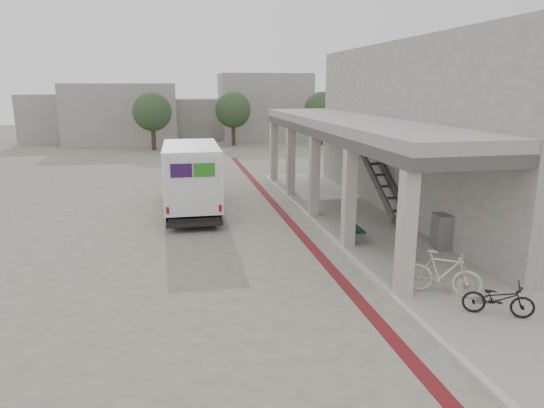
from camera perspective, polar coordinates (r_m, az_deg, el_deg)
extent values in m
plane|color=#635F55|center=(15.33, 2.05, -6.39)|extent=(120.00, 120.00, 0.00)
cube|color=#591115|center=(17.40, 3.71, -3.92)|extent=(0.35, 40.00, 0.01)
cube|color=gray|center=(16.66, 15.59, -5.02)|extent=(4.40, 28.00, 0.12)
cube|color=gray|center=(21.47, 18.80, 8.27)|extent=(4.30, 17.00, 7.00)
cube|color=#474443|center=(19.85, 9.29, 8.43)|extent=(3.40, 16.90, 0.35)
cube|color=gray|center=(19.82, 9.33, 9.43)|extent=(3.40, 16.90, 0.35)
cube|color=gray|center=(48.27, -17.26, 10.12)|extent=(10.00, 6.00, 5.50)
cube|color=gray|center=(52.15, -9.01, 9.95)|extent=(8.00, 6.00, 4.00)
cube|color=gray|center=(50.91, -0.90, 11.43)|extent=(9.00, 6.00, 6.50)
cube|color=gray|center=(52.16, -23.56, 9.27)|extent=(7.00, 5.00, 4.50)
cylinder|color=#38281C|center=(42.21, -13.78, 7.79)|extent=(0.36, 0.36, 2.40)
sphere|color=#263B22|center=(42.07, -13.93, 10.50)|extent=(3.20, 3.20, 3.20)
cylinder|color=#38281C|center=(44.51, -4.56, 8.42)|extent=(0.36, 0.36, 2.40)
sphere|color=#263B22|center=(44.37, -4.61, 10.99)|extent=(3.20, 3.20, 3.20)
cylinder|color=#38281C|center=(45.22, 5.82, 8.48)|extent=(0.36, 0.36, 2.40)
sphere|color=#263B22|center=(45.08, 5.88, 11.01)|extent=(3.20, 3.20, 3.20)
cube|color=black|center=(21.23, -9.35, 0.17)|extent=(2.01, 6.39, 0.27)
cube|color=silver|center=(20.14, -9.44, 3.53)|extent=(2.26, 4.76, 2.36)
cube|color=silver|center=(23.26, -9.62, 4.54)|extent=(2.21, 1.76, 2.09)
cube|color=silver|center=(24.33, -9.60, 3.09)|extent=(2.01, 0.58, 0.73)
cube|color=black|center=(23.91, -9.71, 5.99)|extent=(2.01, 0.47, 0.95)
cube|color=black|center=(18.08, -9.07, -2.35)|extent=(2.09, 0.26, 0.16)
cube|color=#2C0F48|center=(20.72, -12.57, 4.82)|extent=(0.04, 1.27, 0.68)
cube|color=#247C1B|center=(19.37, -12.68, 4.21)|extent=(0.04, 1.27, 0.68)
cube|color=#2C0F48|center=(17.69, -10.64, 3.88)|extent=(0.77, 0.04, 0.50)
cube|color=#247C1B|center=(17.71, -7.99, 3.99)|extent=(0.77, 0.04, 0.50)
cylinder|color=black|center=(23.53, -11.83, 1.50)|extent=(0.27, 0.82, 0.82)
cylinder|color=black|center=(23.56, -7.19, 1.70)|extent=(0.27, 0.82, 0.82)
cylinder|color=black|center=(19.46, -12.02, -1.05)|extent=(0.27, 0.82, 0.82)
cylinder|color=black|center=(19.50, -6.41, -0.80)|extent=(0.27, 0.82, 0.82)
cube|color=slate|center=(16.57, 10.25, -3.94)|extent=(0.37, 0.09, 0.37)
cube|color=slate|center=(17.88, 8.66, -2.56)|extent=(0.37, 0.09, 0.37)
cube|color=#113428|center=(17.12, 9.02, -2.60)|extent=(0.15, 1.75, 0.04)
cube|color=#113428|center=(17.17, 9.45, -2.57)|extent=(0.15, 1.75, 0.04)
cube|color=#113428|center=(17.21, 9.88, -2.55)|extent=(0.15, 1.75, 0.04)
cylinder|color=tan|center=(13.31, 21.27, -9.12)|extent=(0.39, 0.39, 0.39)
sphere|color=tan|center=(13.24, 21.35, -8.34)|extent=(0.39, 0.39, 0.39)
cylinder|color=#9F8F79|center=(15.36, 15.71, -5.65)|extent=(0.38, 0.38, 0.38)
sphere|color=#9F8F79|center=(15.30, 15.76, -4.98)|extent=(0.38, 0.38, 0.38)
cube|color=gray|center=(16.66, 19.36, -3.05)|extent=(0.60, 0.74, 1.13)
imported|color=black|center=(12.43, 25.08, -10.05)|extent=(1.63, 1.21, 0.82)
imported|color=beige|center=(13.02, 19.45, -7.68)|extent=(1.88, 1.53, 1.15)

